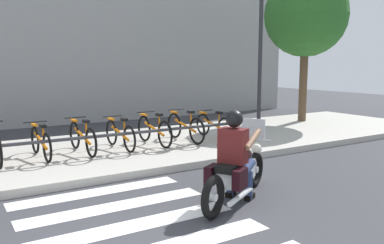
# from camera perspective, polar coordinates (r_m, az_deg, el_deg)

# --- Properties ---
(sidewalk) EXTENTS (24.00, 4.40, 0.15)m
(sidewalk) POSITION_cam_1_polar(r_m,az_deg,el_deg) (9.14, -22.74, -5.14)
(sidewalk) COLOR #B7B2A8
(sidewalk) RESTS_ON ground
(crosswalk_stripe_3) EXTENTS (2.80, 0.40, 0.01)m
(crosswalk_stripe_3) POSITION_cam_1_polar(r_m,az_deg,el_deg) (5.47, -7.77, -14.28)
(crosswalk_stripe_3) COLOR white
(crosswalk_stripe_3) RESTS_ON ground
(crosswalk_stripe_4) EXTENTS (2.80, 0.40, 0.01)m
(crosswalk_stripe_4) POSITION_cam_1_polar(r_m,az_deg,el_deg) (6.16, -10.85, -11.71)
(crosswalk_stripe_4) COLOR white
(crosswalk_stripe_4) RESTS_ON ground
(crosswalk_stripe_5) EXTENTS (2.80, 0.40, 0.01)m
(crosswalk_stripe_5) POSITION_cam_1_polar(r_m,az_deg,el_deg) (6.88, -13.26, -9.64)
(crosswalk_stripe_5) COLOR white
(crosswalk_stripe_5) RESTS_ON ground
(motorcycle) EXTENTS (2.01, 1.20, 1.20)m
(motorcycle) POSITION_cam_1_polar(r_m,az_deg,el_deg) (6.22, 6.43, -7.10)
(motorcycle) COLOR black
(motorcycle) RESTS_ON ground
(rider) EXTENTS (0.77, 0.72, 1.42)m
(rider) POSITION_cam_1_polar(r_m,az_deg,el_deg) (6.07, 6.16, -3.97)
(rider) COLOR #591919
(rider) RESTS_ON ground
(bicycle_2) EXTENTS (0.48, 1.62, 0.74)m
(bicycle_2) POSITION_cam_1_polar(r_m,az_deg,el_deg) (8.86, -20.72, -2.70)
(bicycle_2) COLOR black
(bicycle_2) RESTS_ON sidewalk
(bicycle_3) EXTENTS (0.48, 1.71, 0.77)m
(bicycle_3) POSITION_cam_1_polar(r_m,az_deg,el_deg) (9.05, -15.33, -2.15)
(bicycle_3) COLOR black
(bicycle_3) RESTS_ON sidewalk
(bicycle_4) EXTENTS (0.48, 1.61, 0.74)m
(bicycle_4) POSITION_cam_1_polar(r_m,az_deg,el_deg) (9.33, -10.21, -1.75)
(bicycle_4) COLOR black
(bicycle_4) RESTS_ON sidewalk
(bicycle_5) EXTENTS (0.48, 1.69, 0.79)m
(bicycle_5) POSITION_cam_1_polar(r_m,az_deg,el_deg) (9.67, -5.43, -1.19)
(bicycle_5) COLOR black
(bicycle_5) RESTS_ON sidewalk
(bicycle_6) EXTENTS (0.48, 1.71, 0.80)m
(bicycle_6) POSITION_cam_1_polar(r_m,az_deg,el_deg) (10.07, -1.00, -0.74)
(bicycle_6) COLOR black
(bicycle_6) RESTS_ON sidewalk
(bicycle_7) EXTENTS (0.48, 1.55, 0.72)m
(bicycle_7) POSITION_cam_1_polar(r_m,az_deg,el_deg) (10.54, 3.06, -0.51)
(bicycle_7) COLOR black
(bicycle_7) RESTS_ON sidewalk
(bike_rack) EXTENTS (6.67, 0.07, 0.49)m
(bike_rack) POSITION_cam_1_polar(r_m,az_deg,el_deg) (8.65, -11.55, -1.97)
(bike_rack) COLOR #333338
(bike_rack) RESTS_ON sidewalk
(street_lamp) EXTENTS (0.28, 0.28, 4.50)m
(street_lamp) POSITION_cam_1_polar(r_m,az_deg,el_deg) (12.26, 9.72, 11.08)
(street_lamp) COLOR #2D2D33
(street_lamp) RESTS_ON ground
(tree_near_rack) EXTENTS (2.75, 2.75, 5.07)m
(tree_near_rack) POSITION_cam_1_polar(r_m,az_deg,el_deg) (14.22, 15.90, 14.36)
(tree_near_rack) COLOR brown
(tree_near_rack) RESTS_ON ground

